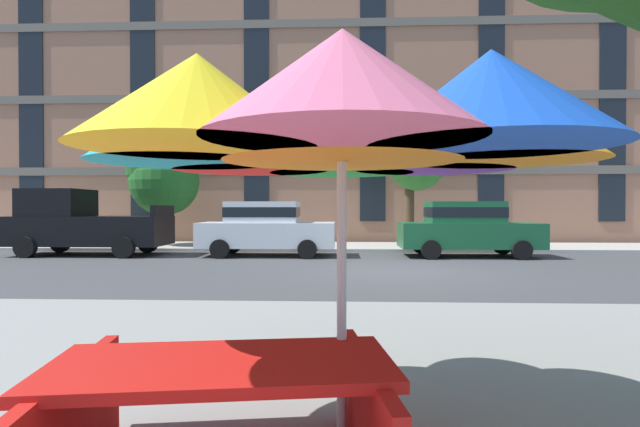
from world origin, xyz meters
name	(u,v)px	position (x,y,z in m)	size (l,w,h in m)	color
ground_plane	(397,271)	(0.00, 0.00, 0.00)	(120.00, 120.00, 0.00)	#424244
sidewalk_far	(376,247)	(0.00, 6.80, 0.06)	(56.00, 3.60, 0.12)	#B2ADA3
apartment_building	(365,122)	(0.00, 14.99, 6.40)	(45.62, 12.08, 12.80)	#A87056
pickup_black	(83,224)	(-9.98, 3.70, 1.03)	(5.10, 2.12, 2.20)	black
sedan_white	(266,227)	(-3.84, 3.70, 0.95)	(4.40, 1.98, 1.78)	silver
sedan_green	(467,227)	(2.68, 3.70, 0.95)	(4.40, 1.98, 1.78)	#195933
street_tree_left	(162,178)	(-8.42, 6.70, 2.77)	(2.80, 2.82, 4.28)	brown
street_tree_middle	(412,157)	(1.36, 6.75, 3.53)	(2.57, 2.30, 4.86)	#4C3823
patio_umbrella	(342,124)	(-1.39, -9.00, 2.09)	(3.12, 3.12, 2.39)	silver
picnic_table	(222,414)	(-2.02, -9.45, 0.49)	(2.00, 1.76, 0.77)	red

